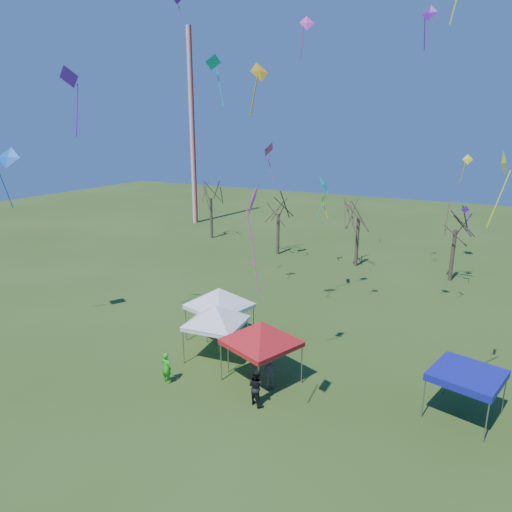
{
  "coord_description": "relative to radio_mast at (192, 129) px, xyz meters",
  "views": [
    {
      "loc": [
        9.11,
        -16.79,
        12.73
      ],
      "look_at": [
        -1.62,
        3.0,
        6.37
      ],
      "focal_mm": 32.0,
      "sensor_mm": 36.0,
      "label": 1
    }
  ],
  "objects": [
    {
      "name": "ground",
      "position": [
        28.0,
        -34.0,
        -12.5
      ],
      "size": [
        140.0,
        140.0,
        0.0
      ],
      "primitive_type": "plane",
      "color": "#2F4C18",
      "rests_on": "ground"
    },
    {
      "name": "radio_mast",
      "position": [
        0.0,
        0.0,
        0.0
      ],
      "size": [
        0.7,
        0.7,
        25.0
      ],
      "primitive_type": "cylinder",
      "color": "silver",
      "rests_on": "ground"
    },
    {
      "name": "tree_0",
      "position": [
        7.15,
        -6.62,
        -6.01
      ],
      "size": [
        3.83,
        3.83,
        8.44
      ],
      "color": "#3D2D21",
      "rests_on": "ground"
    },
    {
      "name": "tree_1",
      "position": [
        17.23,
        -9.35,
        -6.71
      ],
      "size": [
        3.42,
        3.42,
        7.54
      ],
      "color": "#3D2D21",
      "rests_on": "ground"
    },
    {
      "name": "tree_2",
      "position": [
        25.63,
        -9.62,
        -6.21
      ],
      "size": [
        3.71,
        3.71,
        8.18
      ],
      "color": "#3D2D21",
      "rests_on": "ground"
    },
    {
      "name": "tree_3",
      "position": [
        34.03,
        -9.96,
        -6.42
      ],
      "size": [
        3.59,
        3.59,
        7.91
      ],
      "color": "#3D2D21",
      "rests_on": "ground"
    },
    {
      "name": "tent_white_west",
      "position": [
        23.82,
        -31.0,
        -9.55
      ],
      "size": [
        4.12,
        4.12,
        3.66
      ],
      "rotation": [
        0.0,
        0.0,
        0.12
      ],
      "color": "gray",
      "rests_on": "ground"
    },
    {
      "name": "tent_white_mid",
      "position": [
        22.8,
        -29.07,
        -9.33
      ],
      "size": [
        4.33,
        4.33,
        3.93
      ],
      "rotation": [
        0.0,
        0.0,
        -0.24
      ],
      "color": "gray",
      "rests_on": "ground"
    },
    {
      "name": "tent_red",
      "position": [
        27.32,
        -32.18,
        -9.34
      ],
      "size": [
        4.16,
        4.16,
        3.92
      ],
      "rotation": [
        0.0,
        0.0,
        -0.36
      ],
      "color": "gray",
      "rests_on": "ground"
    },
    {
      "name": "tent_blue",
      "position": [
        36.76,
        -30.35,
        -10.45
      ],
      "size": [
        3.41,
        3.41,
        2.23
      ],
      "rotation": [
        0.0,
        0.0,
        -0.23
      ],
      "color": "gray",
      "rests_on": "ground"
    },
    {
      "name": "person_green",
      "position": [
        23.07,
        -34.54,
        -11.66
      ],
      "size": [
        0.66,
        0.48,
        1.67
      ],
      "primitive_type": "imported",
      "rotation": [
        0.0,
        0.0,
        3.0
      ],
      "color": "green",
      "rests_on": "ground"
    },
    {
      "name": "person_dark",
      "position": [
        28.06,
        -34.04,
        -11.58
      ],
      "size": [
        1.08,
        0.97,
        1.85
      ],
      "primitive_type": "imported",
      "rotation": [
        0.0,
        0.0,
        2.79
      ],
      "color": "black",
      "rests_on": "ground"
    },
    {
      "name": "person_grey",
      "position": [
        28.05,
        -32.54,
        -11.63
      ],
      "size": [
        1.07,
        0.96,
        1.75
      ],
      "primitive_type": "imported",
      "rotation": [
        0.0,
        0.0,
        3.79
      ],
      "color": "slate",
      "rests_on": "ground"
    },
    {
      "name": "kite_8",
      "position": [
        15.63,
        -32.39,
        2.86
      ],
      "size": [
        1.38,
        0.9,
        3.78
      ],
      "rotation": [
        0.0,
        0.0,
        3.3
      ],
      "color": "#661BC0",
      "rests_on": "ground"
    },
    {
      "name": "kite_22",
      "position": [
        34.77,
        -12.58,
        -5.98
      ],
      "size": [
        0.79,
        0.7,
        2.29
      ],
      "rotation": [
        0.0,
        0.0,
        3.45
      ],
      "color": "#5C1CC5",
      "rests_on": "ground"
    },
    {
      "name": "kite_13",
      "position": [
        22.88,
        -11.58,
        -5.96
      ],
      "size": [
        0.69,
        1.0,
        2.41
      ],
      "rotation": [
        0.0,
        0.0,
        4.57
      ],
      "color": "yellow",
      "rests_on": "ground"
    },
    {
      "name": "kite_2",
      "position": [
        17.99,
        -13.18,
        -1.67
      ],
      "size": [
        0.92,
        1.52,
        3.62
      ],
      "rotation": [
        0.0,
        0.0,
        4.64
      ],
      "color": "#D52F85",
      "rests_on": "ground"
    },
    {
      "name": "kite_19",
      "position": [
        34.51,
        -13.18,
        -2.09
      ],
      "size": [
        0.84,
        0.66,
        2.12
      ],
      "rotation": [
        0.0,
        0.0,
        0.4
      ],
      "color": "yellow",
      "rests_on": "ground"
    },
    {
      "name": "kite_24",
      "position": [
        25.97,
        -24.13,
        5.96
      ],
      "size": [
        0.96,
        0.82,
        2.33
      ],
      "rotation": [
        0.0,
        0.0,
        0.58
      ],
      "color": "#F736BB",
      "rests_on": "ground"
    },
    {
      "name": "kite_11",
      "position": [
        25.73,
        -19.51,
        -3.71
      ],
      "size": [
        1.0,
        1.53,
        3.12
      ],
      "rotation": [
        0.0,
        0.0,
        1.73
      ],
      "color": "#0CB6A2",
      "rests_on": "ground"
    },
    {
      "name": "kite_20",
      "position": [
        17.73,
        -25.33,
        7.83
      ],
      "size": [
        0.42,
        0.59,
        1.26
      ],
      "rotation": [
        0.0,
        0.0,
        4.36
      ],
      "color": "purple",
      "rests_on": "ground"
    },
    {
      "name": "kite_5",
      "position": [
        29.53,
        -37.09,
        -2.23
      ],
      "size": [
        0.89,
        1.35,
        4.16
      ],
      "rotation": [
        0.0,
        0.0,
        5.09
      ],
      "color": "#DF31AC",
      "rests_on": "ground"
    },
    {
      "name": "kite_14",
      "position": [
        11.57,
        -33.92,
        -1.46
      ],
      "size": [
        1.64,
        1.35,
        3.65
      ],
      "rotation": [
        0.0,
        0.0,
        0.39
      ],
      "color": "blue",
      "rests_on": "ground"
    },
    {
      "name": "kite_27",
      "position": [
        27.98,
        -33.67,
        2.33
      ],
      "size": [
        0.83,
        0.97,
        2.11
      ],
      "rotation": [
        0.0,
        0.0,
        1.05
      ],
      "color": "gold",
      "rests_on": "ground"
    },
    {
      "name": "kite_17",
      "position": [
        37.04,
        -29.49,
        -1.21
      ],
      "size": [
        0.61,
        1.06,
        3.18
      ],
      "rotation": [
        0.0,
        0.0,
        1.39
      ],
      "color": "#FEFF1A",
      "rests_on": "ground"
    },
    {
      "name": "kite_7",
      "position": [
        19.9,
        -24.74,
        4.18
      ],
      "size": [
        1.24,
        1.32,
        3.18
      ],
      "rotation": [
        0.0,
        0.0,
        4.16
      ],
      "color": "#0BB2B1",
      "rests_on": "ground"
    },
    {
      "name": "kite_18",
      "position": [
        32.63,
        -23.99,
        5.81
      ],
      "size": [
        0.85,
        0.43,
        2.14
      ],
      "rotation": [
        0.0,
        0.0,
        6.06
      ],
      "color": "#6317A4",
      "rests_on": "ground"
    }
  ]
}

